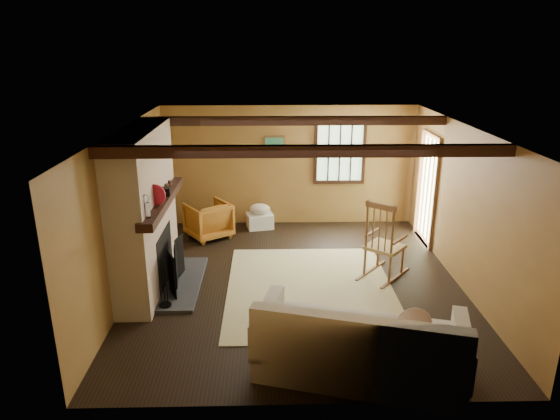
{
  "coord_description": "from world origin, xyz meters",
  "views": [
    {
      "loc": [
        -0.42,
        -6.97,
        3.54
      ],
      "look_at": [
        -0.24,
        0.4,
        1.06
      ],
      "focal_mm": 32.0,
      "sensor_mm": 36.0,
      "label": 1
    }
  ],
  "objects_px": {
    "fireplace": "(146,217)",
    "armchair": "(208,220)",
    "rocking_chair": "(383,245)",
    "laundry_basket": "(260,221)",
    "sofa": "(360,349)"
  },
  "relations": [
    {
      "from": "fireplace",
      "to": "rocking_chair",
      "type": "distance_m",
      "value": 3.65
    },
    {
      "from": "armchair",
      "to": "fireplace",
      "type": "bearing_deg",
      "value": 37.48
    },
    {
      "from": "sofa",
      "to": "armchair",
      "type": "relative_size",
      "value": 3.27
    },
    {
      "from": "laundry_basket",
      "to": "armchair",
      "type": "distance_m",
      "value": 1.1
    },
    {
      "from": "rocking_chair",
      "to": "sofa",
      "type": "bearing_deg",
      "value": 112.48
    },
    {
      "from": "rocking_chair",
      "to": "sofa",
      "type": "xyz_separation_m",
      "value": [
        -0.8,
        -2.46,
        -0.21
      ]
    },
    {
      "from": "laundry_basket",
      "to": "fireplace",
      "type": "bearing_deg",
      "value": -123.64
    },
    {
      "from": "fireplace",
      "to": "armchair",
      "type": "distance_m",
      "value": 2.21
    },
    {
      "from": "fireplace",
      "to": "laundry_basket",
      "type": "xyz_separation_m",
      "value": [
        1.63,
        2.45,
        -0.95
      ]
    },
    {
      "from": "fireplace",
      "to": "armchair",
      "type": "bearing_deg",
      "value": 71.58
    },
    {
      "from": "rocking_chair",
      "to": "armchair",
      "type": "bearing_deg",
      "value": 9.35
    },
    {
      "from": "fireplace",
      "to": "sofa",
      "type": "bearing_deg",
      "value": -38.92
    },
    {
      "from": "rocking_chair",
      "to": "laundry_basket",
      "type": "bearing_deg",
      "value": -8.35
    },
    {
      "from": "laundry_basket",
      "to": "rocking_chair",
      "type": "bearing_deg",
      "value": -48.74
    },
    {
      "from": "laundry_basket",
      "to": "armchair",
      "type": "height_order",
      "value": "armchair"
    }
  ]
}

